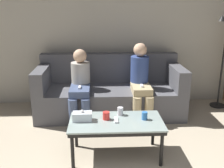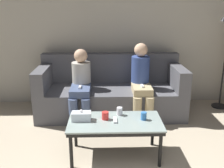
{
  "view_description": "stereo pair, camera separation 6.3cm",
  "coord_description": "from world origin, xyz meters",
  "px_view_note": "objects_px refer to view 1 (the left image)",
  "views": [
    {
      "loc": [
        -0.17,
        -1.08,
        1.74
      ],
      "look_at": [
        0.0,
        2.31,
        0.7
      ],
      "focal_mm": 42.0,
      "sensor_mm": 36.0,
      "label": 1
    },
    {
      "loc": [
        -0.1,
        -1.08,
        1.74
      ],
      "look_at": [
        0.0,
        2.31,
        0.7
      ],
      "focal_mm": 42.0,
      "sensor_mm": 36.0,
      "label": 2
    }
  ],
  "objects_px": {
    "coffee_table": "(116,124)",
    "tissue_box": "(82,116)",
    "cup_near_left": "(120,111)",
    "game_remote": "(116,120)",
    "seated_person_left_end": "(80,83)",
    "seated_person_mid_left": "(140,80)",
    "cup_far_center": "(106,116)",
    "cup_near_right": "(145,116)",
    "couch": "(110,92)"
  },
  "relations": [
    {
      "from": "coffee_table",
      "to": "tissue_box",
      "type": "xyz_separation_m",
      "value": [
        -0.39,
        0.03,
        0.1
      ]
    },
    {
      "from": "couch",
      "to": "coffee_table",
      "type": "xyz_separation_m",
      "value": [
        0.02,
        -1.35,
        0.07
      ]
    },
    {
      "from": "tissue_box",
      "to": "couch",
      "type": "bearing_deg",
      "value": 74.22
    },
    {
      "from": "cup_near_right",
      "to": "game_remote",
      "type": "distance_m",
      "value": 0.33
    },
    {
      "from": "cup_near_left",
      "to": "tissue_box",
      "type": "xyz_separation_m",
      "value": [
        -0.45,
        -0.14,
        0.0
      ]
    },
    {
      "from": "coffee_table",
      "to": "game_remote",
      "type": "height_order",
      "value": "game_remote"
    },
    {
      "from": "cup_far_center",
      "to": "coffee_table",
      "type": "bearing_deg",
      "value": -22.14
    },
    {
      "from": "cup_far_center",
      "to": "game_remote",
      "type": "height_order",
      "value": "cup_far_center"
    },
    {
      "from": "couch",
      "to": "seated_person_left_end",
      "type": "xyz_separation_m",
      "value": [
        -0.46,
        -0.26,
        0.24
      ]
    },
    {
      "from": "cup_near_right",
      "to": "tissue_box",
      "type": "bearing_deg",
      "value": 179.39
    },
    {
      "from": "cup_near_right",
      "to": "coffee_table",
      "type": "bearing_deg",
      "value": -176.22
    },
    {
      "from": "cup_near_left",
      "to": "seated_person_mid_left",
      "type": "relative_size",
      "value": 0.08
    },
    {
      "from": "tissue_box",
      "to": "seated_person_left_end",
      "type": "xyz_separation_m",
      "value": [
        -0.09,
        1.06,
        0.08
      ]
    },
    {
      "from": "game_remote",
      "to": "cup_near_right",
      "type": "bearing_deg",
      "value": 3.78
    },
    {
      "from": "seated_person_left_end",
      "to": "cup_near_right",
      "type": "bearing_deg",
      "value": -52.68
    },
    {
      "from": "couch",
      "to": "game_remote",
      "type": "relative_size",
      "value": 15.42
    },
    {
      "from": "couch",
      "to": "cup_near_right",
      "type": "height_order",
      "value": "couch"
    },
    {
      "from": "cup_near_left",
      "to": "seated_person_mid_left",
      "type": "xyz_separation_m",
      "value": [
        0.39,
        0.94,
        0.12
      ]
    },
    {
      "from": "cup_far_center",
      "to": "cup_near_left",
      "type": "bearing_deg",
      "value": 34.58
    },
    {
      "from": "couch",
      "to": "cup_far_center",
      "type": "distance_m",
      "value": 1.31
    },
    {
      "from": "tissue_box",
      "to": "game_remote",
      "type": "xyz_separation_m",
      "value": [
        0.39,
        -0.03,
        -0.04
      ]
    },
    {
      "from": "cup_near_right",
      "to": "seated_person_mid_left",
      "type": "bearing_deg",
      "value": 83.91
    },
    {
      "from": "cup_far_center",
      "to": "seated_person_left_end",
      "type": "xyz_separation_m",
      "value": [
        -0.37,
        1.04,
        0.08
      ]
    },
    {
      "from": "coffee_table",
      "to": "cup_near_left",
      "type": "xyz_separation_m",
      "value": [
        0.06,
        0.17,
        0.09
      ]
    },
    {
      "from": "coffee_table",
      "to": "tissue_box",
      "type": "distance_m",
      "value": 0.4
    },
    {
      "from": "tissue_box",
      "to": "seated_person_left_end",
      "type": "bearing_deg",
      "value": 94.95
    },
    {
      "from": "coffee_table",
      "to": "game_remote",
      "type": "distance_m",
      "value": 0.05
    },
    {
      "from": "coffee_table",
      "to": "cup_far_center",
      "type": "xyz_separation_m",
      "value": [
        -0.11,
        0.05,
        0.09
      ]
    },
    {
      "from": "cup_near_right",
      "to": "game_remote",
      "type": "bearing_deg",
      "value": -176.22
    },
    {
      "from": "game_remote",
      "to": "tissue_box",
      "type": "bearing_deg",
      "value": 175.65
    },
    {
      "from": "coffee_table",
      "to": "cup_far_center",
      "type": "bearing_deg",
      "value": 157.86
    },
    {
      "from": "cup_near_left",
      "to": "cup_near_right",
      "type": "relative_size",
      "value": 1.06
    },
    {
      "from": "seated_person_left_end",
      "to": "coffee_table",
      "type": "bearing_deg",
      "value": -66.17
    },
    {
      "from": "couch",
      "to": "cup_near_left",
      "type": "distance_m",
      "value": 1.19
    },
    {
      "from": "coffee_table",
      "to": "cup_near_left",
      "type": "bearing_deg",
      "value": 69.89
    },
    {
      "from": "couch",
      "to": "cup_near_right",
      "type": "relative_size",
      "value": 25.16
    },
    {
      "from": "cup_far_center",
      "to": "couch",
      "type": "bearing_deg",
      "value": 85.75
    },
    {
      "from": "seated_person_mid_left",
      "to": "tissue_box",
      "type": "bearing_deg",
      "value": -127.74
    },
    {
      "from": "couch",
      "to": "seated_person_mid_left",
      "type": "bearing_deg",
      "value": -27.05
    },
    {
      "from": "tissue_box",
      "to": "cup_far_center",
      "type": "bearing_deg",
      "value": 3.39
    },
    {
      "from": "seated_person_left_end",
      "to": "seated_person_mid_left",
      "type": "height_order",
      "value": "seated_person_mid_left"
    },
    {
      "from": "coffee_table",
      "to": "seated_person_left_end",
      "type": "distance_m",
      "value": 1.2
    },
    {
      "from": "coffee_table",
      "to": "tissue_box",
      "type": "relative_size",
      "value": 4.89
    },
    {
      "from": "game_remote",
      "to": "seated_person_mid_left",
      "type": "relative_size",
      "value": 0.13
    },
    {
      "from": "cup_near_left",
      "to": "seated_person_left_end",
      "type": "distance_m",
      "value": 1.07
    },
    {
      "from": "cup_far_center",
      "to": "game_remote",
      "type": "bearing_deg",
      "value": -22.14
    },
    {
      "from": "tissue_box",
      "to": "seated_person_left_end",
      "type": "height_order",
      "value": "seated_person_left_end"
    },
    {
      "from": "cup_far_center",
      "to": "tissue_box",
      "type": "distance_m",
      "value": 0.28
    },
    {
      "from": "coffee_table",
      "to": "seated_person_left_end",
      "type": "relative_size",
      "value": 0.99
    },
    {
      "from": "tissue_box",
      "to": "seated_person_mid_left",
      "type": "distance_m",
      "value": 1.37
    }
  ]
}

